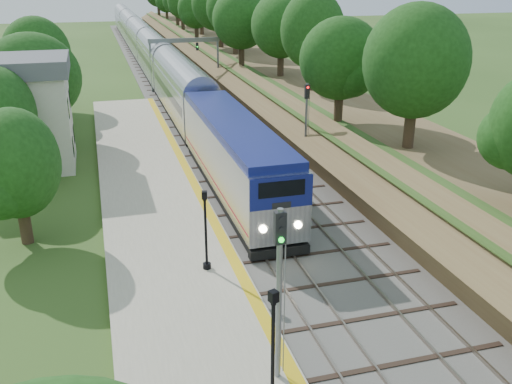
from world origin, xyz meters
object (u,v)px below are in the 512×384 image
object	(u,v)px
train	(148,52)
lamppost_far	(206,235)
station_building	(11,113)
lamppost_mid	(273,353)
signal_gantry	(184,50)
signal_farside	(306,117)
signal_platform	(279,278)

from	to	relation	value
train	lamppost_far	bearing A→B (deg)	-93.42
station_building	lamppost_far	bearing A→B (deg)	-62.28
lamppost_mid	signal_gantry	bearing A→B (deg)	83.74
lamppost_mid	signal_farside	bearing A→B (deg)	67.14
station_building	lamppost_far	world-z (taller)	station_building
signal_gantry	lamppost_mid	distance (m)	54.15
signal_gantry	signal_platform	distance (m)	52.97
train	signal_platform	size ratio (longest dim) A/B	20.17
signal_gantry	signal_platform	bearing A→B (deg)	-95.82
signal_platform	signal_farside	xyz separation A→B (m)	(9.10, 21.77, -0.40)
signal_gantry	station_building	bearing A→B (deg)	-123.38
signal_gantry	signal_platform	xyz separation A→B (m)	(-5.37, -52.70, -0.54)
lamppost_mid	station_building	bearing A→B (deg)	110.17
station_building	train	distance (m)	45.95
signal_gantry	train	world-z (taller)	signal_gantry
signal_platform	signal_farside	distance (m)	23.60
lamppost_mid	signal_farside	world-z (taller)	signal_farside
station_building	signal_farside	distance (m)	21.05
station_building	lamppost_mid	world-z (taller)	station_building
station_building	lamppost_far	xyz separation A→B (m)	(10.23, -19.46, -1.96)
lamppost_mid	train	bearing A→B (deg)	87.29
signal_gantry	lamppost_far	xyz separation A→B (m)	(-6.24, -44.45, -2.69)
signal_farside	train	bearing A→B (deg)	97.11
station_building	lamppost_mid	bearing A→B (deg)	-69.83
train	lamppost_far	world-z (taller)	train
station_building	train	xyz separation A→B (m)	(14.00, 43.74, -1.70)
signal_gantry	train	xyz separation A→B (m)	(-2.47, 18.75, -2.43)
train	lamppost_mid	distance (m)	72.59
train	signal_platform	distance (m)	71.53
signal_farside	lamppost_mid	bearing A→B (deg)	-112.86
signal_gantry	signal_farside	distance (m)	31.17
train	lamppost_far	distance (m)	63.31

